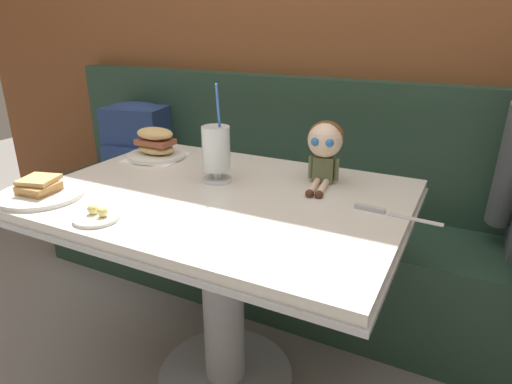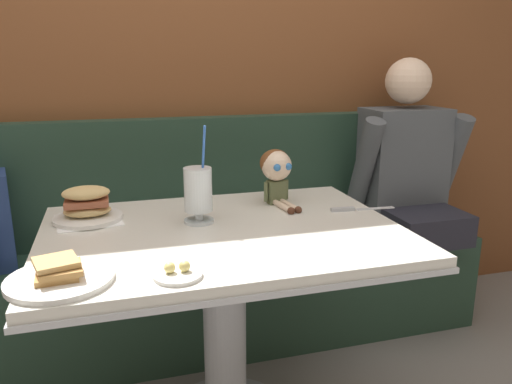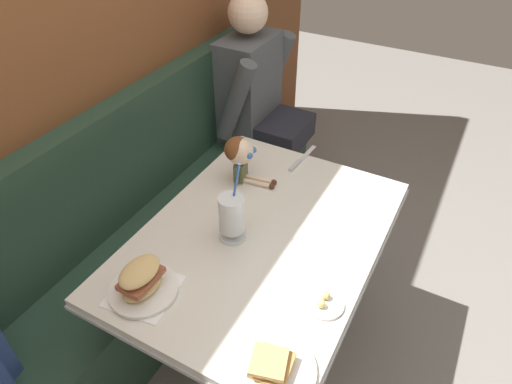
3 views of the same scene
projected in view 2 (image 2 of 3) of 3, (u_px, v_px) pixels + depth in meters
name	position (u px, v px, depth m)	size (l,w,h in m)	color
wood_panel_wall	(179.00, 71.00, 2.24)	(4.40, 0.08, 2.40)	brown
booth_bench	(194.00, 272.00, 2.24)	(2.60, 0.48, 1.00)	#233D2D
diner_table	(224.00, 287.00, 1.60)	(1.11, 0.81, 0.74)	silver
toast_plate	(60.00, 276.00, 1.17)	(0.25, 0.25, 0.06)	white
milkshake_glass	(198.00, 192.00, 1.58)	(0.10, 0.10, 0.32)	silver
sandwich_plate	(87.00, 207.00, 1.61)	(0.23, 0.23, 0.12)	white
butter_saucer	(178.00, 273.00, 1.20)	(0.12, 0.12, 0.04)	white
butter_knife	(352.00, 209.00, 1.74)	(0.24, 0.03, 0.01)	silver
seated_doll	(276.00, 169.00, 1.79)	(0.13, 0.23, 0.20)	#5B6642
diner_patron	(406.00, 170.00, 2.36)	(0.55, 0.48, 0.81)	#4C5156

